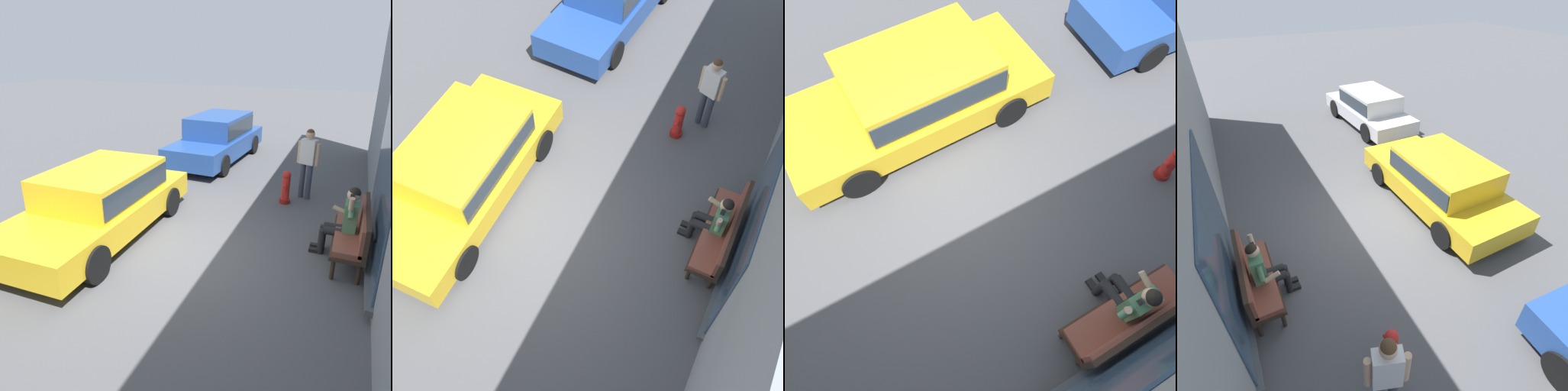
{
  "view_description": "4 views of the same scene",
  "coord_description": "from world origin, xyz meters",
  "views": [
    {
      "loc": [
        5.55,
        2.6,
        3.54
      ],
      "look_at": [
        -0.08,
        0.25,
        1.14
      ],
      "focal_mm": 35.0,
      "sensor_mm": 36.0,
      "label": 1
    },
    {
      "loc": [
        3.7,
        2.6,
        7.82
      ],
      "look_at": [
        -0.23,
        0.69,
        1.24
      ],
      "focal_mm": 45.0,
      "sensor_mm": 36.0,
      "label": 2
    },
    {
      "loc": [
        1.11,
        2.6,
        5.63
      ],
      "look_at": [
        -0.01,
        0.61,
        1.08
      ],
      "focal_mm": 35.0,
      "sensor_mm": 36.0,
      "label": 3
    },
    {
      "loc": [
        -5.09,
        2.6,
        4.83
      ],
      "look_at": [
        -0.1,
        0.08,
        0.8
      ],
      "focal_mm": 28.0,
      "sensor_mm": 36.0,
      "label": 4
    }
  ],
  "objects": [
    {
      "name": "ground_plane",
      "position": [
        0.0,
        0.0,
        0.0
      ],
      "size": [
        60.0,
        60.0,
        0.0
      ],
      "primitive_type": "plane",
      "color": "#4C4C4F"
    },
    {
      "name": "bench",
      "position": [
        -1.0,
        2.9,
        0.55
      ],
      "size": [
        1.8,
        0.55,
        0.97
      ],
      "color": "#332319",
      "rests_on": "ground_plane"
    },
    {
      "name": "person_on_phone",
      "position": [
        -1.07,
        2.68,
        0.68
      ],
      "size": [
        0.73,
        0.74,
        1.31
      ],
      "color": "black",
      "rests_on": "ground_plane"
    },
    {
      "name": "parked_car_mid",
      "position": [
        -0.13,
        -1.8,
        0.74
      ],
      "size": [
        4.57,
        2.03,
        1.35
      ],
      "color": "gold",
      "rests_on": "ground_plane"
    },
    {
      "name": "fire_hydrant",
      "position": [
        -3.15,
        1.31,
        0.39
      ],
      "size": [
        0.38,
        0.26,
        0.81
      ],
      "color": "maroon",
      "rests_on": "ground_plane"
    }
  ]
}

